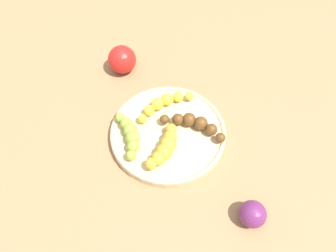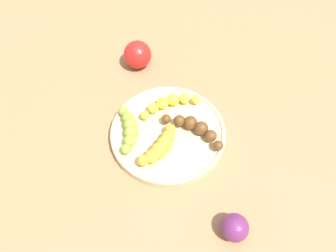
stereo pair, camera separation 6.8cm
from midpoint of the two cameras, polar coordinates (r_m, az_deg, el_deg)
name	(u,v)px [view 1 (the left image)]	position (r m, az deg, el deg)	size (l,w,h in m)	color
ground_plane	(168,135)	(0.71, -2.73, -1.92)	(2.40, 2.40, 0.00)	#936D47
fruit_bowl	(168,132)	(0.70, -2.77, -1.39)	(0.26, 0.26, 0.02)	#D1B784
banana_spotted	(165,148)	(0.65, -3.60, -4.18)	(0.06, 0.11, 0.03)	gold
banana_overripe	(194,123)	(0.68, 1.98, 0.28)	(0.14, 0.08, 0.03)	#593819
banana_yellow	(164,103)	(0.72, -3.50, 3.98)	(0.06, 0.14, 0.03)	yellow
banana_green	(130,134)	(0.68, -9.83, -1.73)	(0.11, 0.07, 0.03)	#8CAD38
plum_purple	(253,214)	(0.62, 12.05, -15.68)	(0.05, 0.05, 0.05)	#662659
apple_red	(122,60)	(0.82, -10.74, 11.66)	(0.07, 0.07, 0.07)	red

